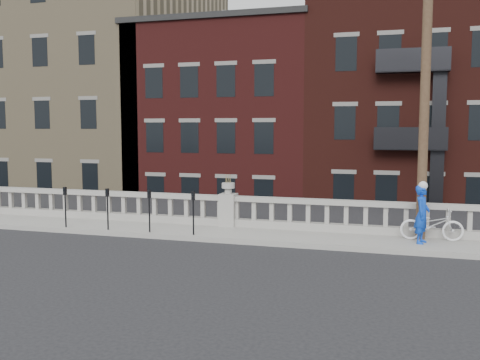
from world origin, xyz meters
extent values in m
plane|color=black|center=(0.00, 0.00, 0.00)|extent=(120.00, 120.00, 0.00)
cube|color=gray|center=(0.00, 3.00, 0.07)|extent=(32.00, 2.20, 0.15)
cube|color=gray|center=(0.00, 3.95, 0.28)|extent=(28.00, 0.34, 0.25)
cube|color=gray|center=(0.00, 3.95, 1.10)|extent=(28.00, 0.34, 0.16)
cube|color=gray|center=(0.00, 3.95, 0.70)|extent=(0.55, 0.55, 1.10)
cylinder|color=gray|center=(0.00, 3.95, 1.35)|extent=(0.24, 0.24, 0.20)
cylinder|color=gray|center=(0.00, 3.95, 1.53)|extent=(0.44, 0.44, 0.18)
cube|color=#605E59|center=(0.00, 4.30, -2.42)|extent=(36.00, 0.50, 5.15)
cube|color=black|center=(0.00, 25.95, -5.25)|extent=(80.00, 44.00, 0.50)
cube|color=#595651|center=(-2.00, 8.45, -3.00)|extent=(16.00, 7.00, 4.00)
cube|color=#907E5D|center=(-17.00, 20.95, 5.00)|extent=(18.00, 16.00, 20.00)
cube|color=#441413|center=(-4.00, 19.95, 2.00)|extent=(10.00, 14.00, 14.00)
cube|color=black|center=(-4.00, 19.95, 9.15)|extent=(10.30, 14.30, 0.30)
cube|color=#37130F|center=(6.00, 19.95, 2.75)|extent=(10.00, 14.00, 15.50)
cube|color=black|center=(6.00, 19.95, 10.65)|extent=(10.30, 14.30, 0.30)
cylinder|color=#422D1E|center=(6.20, 3.60, 5.15)|extent=(0.28, 0.28, 10.00)
cylinder|color=black|center=(-5.16, 2.15, 0.70)|extent=(0.05, 0.05, 1.10)
cube|color=black|center=(-5.16, 2.15, 1.38)|extent=(0.10, 0.08, 0.26)
cube|color=black|center=(-5.16, 2.10, 1.42)|extent=(0.06, 0.01, 0.08)
cylinder|color=black|center=(-3.57, 2.15, 0.70)|extent=(0.05, 0.05, 1.10)
cube|color=black|center=(-3.57, 2.15, 1.38)|extent=(0.10, 0.08, 0.26)
cube|color=black|center=(-3.57, 2.10, 1.42)|extent=(0.06, 0.01, 0.08)
cylinder|color=black|center=(-2.07, 2.15, 0.70)|extent=(0.05, 0.05, 1.10)
cube|color=black|center=(-2.07, 2.15, 1.38)|extent=(0.10, 0.08, 0.26)
cube|color=black|center=(-2.07, 2.10, 1.42)|extent=(0.06, 0.01, 0.08)
cylinder|color=black|center=(-0.57, 2.15, 0.70)|extent=(0.05, 0.05, 1.10)
cube|color=black|center=(-0.57, 2.15, 1.38)|extent=(0.10, 0.08, 0.26)
cube|color=black|center=(-0.57, 2.10, 1.42)|extent=(0.06, 0.01, 0.08)
imported|color=white|center=(6.51, 3.43, 0.62)|extent=(1.85, 0.76, 0.95)
imported|color=#0D3DC4|center=(6.21, 2.93, 1.00)|extent=(0.56, 0.70, 1.70)
camera|label=1|loc=(5.49, -13.17, 3.51)|focal=40.00mm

